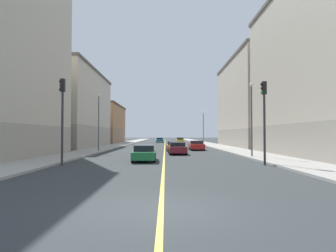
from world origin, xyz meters
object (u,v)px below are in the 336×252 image
at_px(street_lamp_left_far, 203,124).
at_px(car_teal, 160,140).
at_px(building_right_midblock, 66,109).
at_px(traffic_light_right_near, 62,109).
at_px(street_lamp_left_near, 252,111).
at_px(traffic_light_left_near, 264,111).
at_px(car_yellow, 180,140).
at_px(car_maroon, 177,148).
at_px(car_red, 196,145).
at_px(street_lamp_right_near, 99,116).
at_px(building_right_distant, 99,124).
at_px(building_left_mid, 260,103).
at_px(car_green, 144,153).
at_px(car_orange, 174,146).

bearing_deg(street_lamp_left_far, car_teal, 119.78).
xyz_separation_m(building_right_midblock, car_teal, (15.28, 27.80, -5.79)).
distance_m(traffic_light_right_near, street_lamp_left_near, 16.38).
distance_m(traffic_light_left_near, car_yellow, 53.46).
bearing_deg(traffic_light_left_near, car_maroon, 115.66).
xyz_separation_m(street_lamp_left_near, car_red, (-3.65, 13.57, -3.64)).
xyz_separation_m(traffic_light_right_near, car_teal, (5.68, 56.87, -3.23)).
relative_size(traffic_light_left_near, street_lamp_right_near, 0.84).
xyz_separation_m(street_lamp_right_near, car_maroon, (9.45, -3.67, -3.76)).
height_order(building_right_distant, car_red, building_right_distant).
height_order(building_right_midblock, street_lamp_left_near, building_right_midblock).
bearing_deg(building_left_mid, building_right_midblock, -177.54).
bearing_deg(car_green, car_yellow, 83.83).
bearing_deg(building_right_distant, street_lamp_right_near, -77.15).
distance_m(traffic_light_left_near, street_lamp_left_far, 40.46).
height_order(street_lamp_right_near, car_maroon, street_lamp_right_near).
bearing_deg(car_yellow, street_lamp_left_far, -71.75).
bearing_deg(car_red, building_right_distant, 122.39).
distance_m(building_left_mid, street_lamp_right_near, 29.15).
distance_m(building_left_mid, car_green, 33.42).
distance_m(building_left_mid, building_right_midblock, 33.34).
height_order(street_lamp_left_far, car_teal, street_lamp_left_far).
relative_size(traffic_light_right_near, car_teal, 1.37).
xyz_separation_m(street_lamp_left_far, car_red, (-3.65, -20.51, -3.61)).
bearing_deg(car_orange, building_left_mid, 39.73).
bearing_deg(car_yellow, building_left_mid, -60.58).
xyz_separation_m(traffic_light_left_near, street_lamp_left_near, (1.02, 6.37, 0.48)).
bearing_deg(street_lamp_left_near, car_orange, 121.14).
xyz_separation_m(building_right_distant, car_teal, (15.28, 3.80, -4.14)).
bearing_deg(traffic_light_right_near, street_lamp_left_near, 22.89).
relative_size(car_orange, car_green, 0.99).
relative_size(building_right_midblock, car_green, 5.04).
height_order(building_right_distant, car_maroon, building_right_distant).
xyz_separation_m(traffic_light_right_near, car_yellow, (10.86, 53.27, -3.22)).
bearing_deg(car_maroon, street_lamp_right_near, 158.80).
distance_m(building_left_mid, street_lamp_left_far, 13.59).
bearing_deg(traffic_light_left_near, car_teal, 98.39).
xyz_separation_m(building_right_midblock, car_green, (15.06, -25.69, -5.83)).
relative_size(car_yellow, car_orange, 0.96).
distance_m(building_left_mid, car_teal, 32.69).
bearing_deg(street_lamp_left_near, traffic_light_right_near, -157.11).
height_order(building_left_mid, car_teal, building_left_mid).
relative_size(street_lamp_left_near, street_lamp_right_near, 0.97).
distance_m(building_right_midblock, traffic_light_right_near, 30.72).
relative_size(street_lamp_left_far, car_green, 1.47).
relative_size(building_left_mid, street_lamp_left_far, 3.44).
bearing_deg(building_right_midblock, building_right_distant, 90.00).
height_order(building_right_distant, street_lamp_left_far, building_right_distant).
height_order(building_left_mid, car_maroon, building_left_mid).
relative_size(traffic_light_left_near, car_orange, 1.29).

